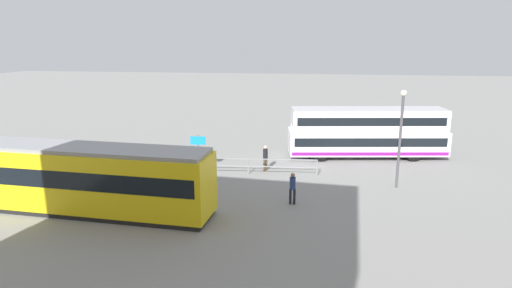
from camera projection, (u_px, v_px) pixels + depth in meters
ground_plane at (302, 159)px, 32.57m from camera, size 160.00×160.00×0.00m
double_decker_bus at (367, 133)px, 32.50m from camera, size 11.89×4.17×3.74m
tram_yellow at (79, 178)px, 22.34m from camera, size 14.19×3.49×3.50m
pedestrian_near_railing at (265, 156)px, 29.43m from camera, size 0.44×0.44×1.75m
pedestrian_crossing at (293, 186)px, 23.43m from camera, size 0.36×0.36×1.76m
pedestrian_railing at (248, 163)px, 28.72m from camera, size 9.11×0.71×1.08m
info_sign at (198, 146)px, 29.21m from camera, size 1.03×0.15×2.50m
street_lamp at (401, 131)px, 25.50m from camera, size 0.36×0.36×5.89m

